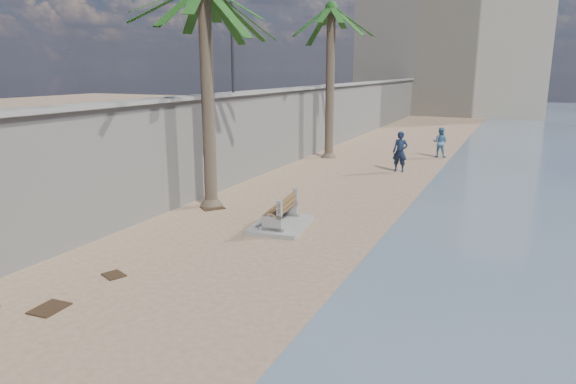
% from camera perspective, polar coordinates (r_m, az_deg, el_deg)
% --- Properties ---
extents(ground_plane, '(140.00, 140.00, 0.00)m').
position_cam_1_polar(ground_plane, '(8.78, -17.04, -17.91)').
color(ground_plane, '#9D7C60').
extents(seawall, '(0.45, 70.00, 3.50)m').
position_cam_1_polar(seawall, '(27.65, 2.34, 7.79)').
color(seawall, gray).
rests_on(seawall, ground_plane).
extents(wall_cap, '(0.80, 70.00, 0.12)m').
position_cam_1_polar(wall_cap, '(27.53, 2.37, 11.52)').
color(wall_cap, gray).
rests_on(wall_cap, seawall).
extents(end_building, '(18.00, 12.00, 14.00)m').
position_cam_1_polar(end_building, '(57.98, 18.03, 15.34)').
color(end_building, '#B7AA93').
rests_on(end_building, ground_plane).
extents(bench_far, '(1.75, 2.34, 0.90)m').
position_cam_1_polar(bench_far, '(14.94, -0.83, -2.42)').
color(bench_far, gray).
rests_on(bench_far, ground_plane).
extents(palm_back, '(5.00, 5.00, 8.33)m').
position_cam_1_polar(palm_back, '(26.74, 4.85, 19.51)').
color(palm_back, brown).
rests_on(palm_back, ground_plane).
extents(streetlight, '(0.28, 0.28, 5.12)m').
position_cam_1_polar(streetlight, '(20.40, -6.30, 19.48)').
color(streetlight, '#2D2D33').
rests_on(streetlight, wall_cap).
extents(person_a, '(0.76, 0.53, 2.07)m').
position_cam_1_polar(person_a, '(23.44, 12.37, 4.71)').
color(person_a, '#131E35').
rests_on(person_a, ground_plane).
extents(person_b, '(0.88, 0.71, 1.73)m').
position_cam_1_polar(person_b, '(27.96, 16.56, 5.48)').
color(person_b, teal).
rests_on(person_b, ground_plane).
extents(debris_b, '(0.56, 0.69, 0.03)m').
position_cam_1_polar(debris_b, '(11.10, -24.99, -11.64)').
color(debris_b, '#382616').
rests_on(debris_b, ground_plane).
extents(debris_c, '(0.89, 0.92, 0.03)m').
position_cam_1_polar(debris_c, '(17.19, -8.36, -1.75)').
color(debris_c, '#382616').
rests_on(debris_c, ground_plane).
extents(debris_d, '(0.60, 0.55, 0.03)m').
position_cam_1_polar(debris_d, '(12.24, -18.79, -8.72)').
color(debris_d, '#382616').
rests_on(debris_d, ground_plane).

